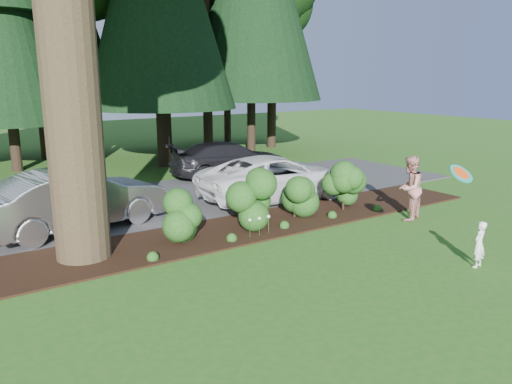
{
  "coord_description": "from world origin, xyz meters",
  "views": [
    {
      "loc": [
        -7.44,
        -8.04,
        4.19
      ],
      "look_at": [
        -0.53,
        2.21,
        1.3
      ],
      "focal_mm": 35.0,
      "sensor_mm": 36.0,
      "label": 1
    }
  ],
  "objects": [
    {
      "name": "child",
      "position": [
        2.56,
        -2.08,
        0.53
      ],
      "size": [
        0.43,
        0.33,
        1.06
      ],
      "primitive_type": "imported",
      "rotation": [
        0.0,
        0.0,
        3.36
      ],
      "color": "white",
      "rests_on": "ground"
    },
    {
      "name": "driveway",
      "position": [
        0.0,
        7.5,
        0.01
      ],
      "size": [
        22.0,
        6.0,
        0.03
      ],
      "primitive_type": "cube",
      "color": "#38383A",
      "rests_on": "ground"
    },
    {
      "name": "car_dark_suv",
      "position": [
        3.25,
        9.8,
        0.76
      ],
      "size": [
        5.29,
        2.79,
        1.46
      ],
      "primitive_type": "imported",
      "rotation": [
        0.0,
        0.0,
        1.42
      ],
      "color": "black",
      "rests_on": "driveway"
    },
    {
      "name": "car_white_suv",
      "position": [
        2.46,
        5.45,
        0.79
      ],
      "size": [
        5.53,
        2.7,
        1.51
      ],
      "primitive_type": "imported",
      "rotation": [
        0.0,
        0.0,
        1.53
      ],
      "color": "white",
      "rests_on": "driveway"
    },
    {
      "name": "mulch_bed",
      "position": [
        0.0,
        3.25,
        0.03
      ],
      "size": [
        16.0,
        2.5,
        0.05
      ],
      "primitive_type": "cube",
      "color": "black",
      "rests_on": "ground"
    },
    {
      "name": "ground",
      "position": [
        0.0,
        0.0,
        0.0
      ],
      "size": [
        80.0,
        80.0,
        0.0
      ],
      "primitive_type": "plane",
      "color": "#255F1B",
      "rests_on": "ground"
    },
    {
      "name": "frisbee",
      "position": [
        1.4,
        -2.24,
        2.29
      ],
      "size": [
        0.51,
        0.42,
        0.32
      ],
      "color": "teal",
      "rests_on": "ground"
    },
    {
      "name": "adult",
      "position": [
        4.31,
        1.3,
        0.96
      ],
      "size": [
        1.13,
        1.01,
        1.92
      ],
      "primitive_type": "imported",
      "rotation": [
        0.0,
        0.0,
        3.5
      ],
      "color": "#A51618",
      "rests_on": "ground"
    },
    {
      "name": "lily_cluster",
      "position": [
        -0.3,
        2.4,
        0.5
      ],
      "size": [
        0.69,
        0.09,
        0.57
      ],
      "color": "#1E4415",
      "rests_on": "ground"
    },
    {
      "name": "car_silver_wagon",
      "position": [
        -4.12,
        5.76,
        0.87
      ],
      "size": [
        5.32,
        2.7,
        1.67
      ],
      "primitive_type": "imported",
      "rotation": [
        0.0,
        0.0,
        1.76
      ],
      "color": "#A5A5AA",
      "rests_on": "driveway"
    },
    {
      "name": "shrub_row",
      "position": [
        0.77,
        3.14,
        0.81
      ],
      "size": [
        6.53,
        1.6,
        1.61
      ],
      "color": "#1E4415",
      "rests_on": "ground"
    }
  ]
}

